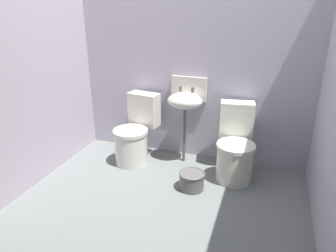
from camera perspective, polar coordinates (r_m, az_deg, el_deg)
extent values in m
cube|color=slate|center=(3.04, -1.77, -14.98)|extent=(3.10, 2.66, 0.08)
cube|color=#B0A7BB|center=(3.62, 4.67, 11.86)|extent=(3.10, 0.10, 2.32)
cube|color=#B4A8B7|center=(3.34, -24.82, 9.13)|extent=(0.10, 2.46, 2.32)
cylinder|color=silver|center=(3.67, -6.75, -4.04)|extent=(0.44, 0.44, 0.38)
cylinder|color=silver|center=(3.59, -6.90, -1.02)|extent=(0.46, 0.46, 0.04)
cube|color=silver|center=(3.75, -4.41, 3.08)|extent=(0.38, 0.24, 0.40)
cylinder|color=silver|center=(3.38, 12.06, -6.82)|extent=(0.43, 0.43, 0.38)
cylinder|color=silver|center=(3.28, 12.34, -3.60)|extent=(0.46, 0.46, 0.04)
cube|color=silver|center=(3.49, 12.44, 1.16)|extent=(0.38, 0.23, 0.40)
cylinder|color=#5C575A|center=(3.64, 2.98, -1.72)|extent=(0.04, 0.04, 0.66)
ellipsoid|color=silver|center=(3.49, 3.11, 4.60)|extent=(0.40, 0.32, 0.18)
cube|color=silver|center=(3.62, 3.87, 6.84)|extent=(0.42, 0.04, 0.28)
cylinder|color=#5C575A|center=(3.53, 2.32, 6.85)|extent=(0.04, 0.04, 0.06)
cylinder|color=#5C575A|center=(3.50, 4.53, 6.64)|extent=(0.04, 0.04, 0.06)
cylinder|color=#5C575A|center=(3.22, 4.37, -10.00)|extent=(0.25, 0.25, 0.18)
torus|color=#595956|center=(3.17, 4.41, -8.66)|extent=(0.27, 0.27, 0.02)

